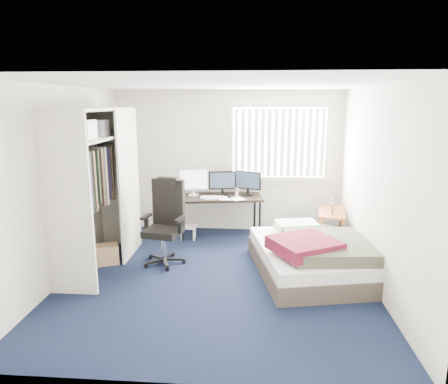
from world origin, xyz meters
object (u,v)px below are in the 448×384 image
Objects in this scene: desk at (220,194)px; nightstand at (331,215)px; office_chair at (166,230)px; bed at (312,255)px.

desk reaches higher than nightstand.
desk is at bearing 170.15° from nightstand.
office_chair reaches higher than bed.
nightstand is (1.85, -0.32, -0.25)m from desk.
bed is at bearing -111.23° from nightstand.
desk is 1.74× the size of nightstand.
office_chair reaches higher than desk.
bed is at bearing -8.11° from office_chair.
office_chair is at bearing -118.73° from desk.
nightstand is 1.35m from bed.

